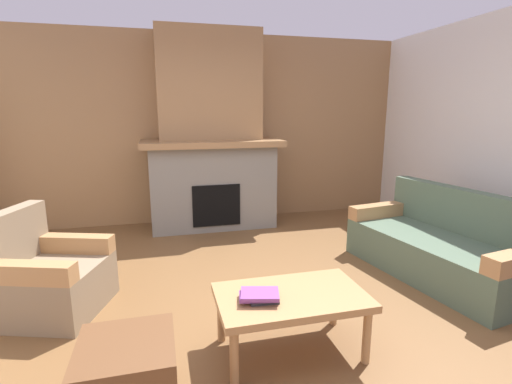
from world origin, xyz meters
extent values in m
plane|color=brown|center=(0.00, 0.00, 0.00)|extent=(9.00, 9.00, 0.00)
cube|color=#997047|center=(0.00, 3.00, 1.35)|extent=(6.00, 0.12, 2.70)
cube|color=gray|center=(0.00, 2.59, 0.57)|extent=(1.70, 0.70, 1.15)
cube|color=black|center=(0.00, 2.26, 0.38)|extent=(0.64, 0.08, 0.56)
cube|color=#997047|center=(0.00, 2.54, 1.19)|extent=(1.90, 0.82, 0.08)
cube|color=#997047|center=(0.00, 2.69, 1.97)|extent=(1.40, 0.50, 1.47)
cube|color=#4C604C|center=(1.93, 0.34, 0.20)|extent=(1.11, 1.91, 0.40)
cube|color=#4C604C|center=(2.27, 0.39, 0.62)|extent=(0.44, 1.80, 0.45)
cube|color=#A87A4C|center=(1.80, 1.15, 0.48)|extent=(0.85, 0.29, 0.15)
cube|color=#847056|center=(-1.61, 0.54, 0.20)|extent=(0.96, 0.96, 0.40)
cube|color=#847056|center=(-1.91, 0.64, 0.62)|extent=(0.37, 0.77, 0.45)
cube|color=#A87A4C|center=(-1.71, 0.24, 0.48)|extent=(0.77, 0.37, 0.15)
cube|color=#A87A4C|center=(-1.52, 0.83, 0.48)|extent=(0.77, 0.37, 0.15)
cube|color=#A87A4C|center=(0.10, -0.46, 0.41)|extent=(1.00, 0.60, 0.05)
cylinder|color=#A87A4C|center=(-0.34, -0.70, 0.19)|extent=(0.06, 0.06, 0.38)
cylinder|color=#A87A4C|center=(0.54, -0.70, 0.19)|extent=(0.06, 0.06, 0.38)
cylinder|color=#A87A4C|center=(-0.34, -0.22, 0.19)|extent=(0.06, 0.06, 0.38)
cylinder|color=#A87A4C|center=(0.54, -0.22, 0.19)|extent=(0.06, 0.06, 0.38)
cube|color=brown|center=(-0.94, -0.72, 0.20)|extent=(0.52, 0.52, 0.40)
cube|color=#2D2D33|center=(-0.11, -0.50, 0.44)|extent=(0.20, 0.16, 0.02)
cube|color=#7A3D84|center=(-0.14, -0.50, 0.46)|extent=(0.28, 0.19, 0.02)
cube|color=#7A3D84|center=(-0.13, -0.51, 0.48)|extent=(0.28, 0.23, 0.02)
camera|label=1|loc=(-0.71, -2.66, 1.63)|focal=26.56mm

